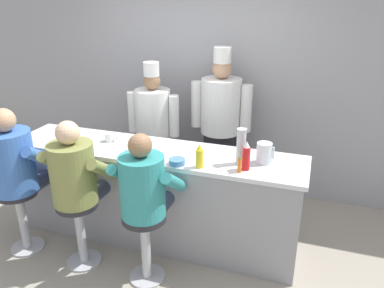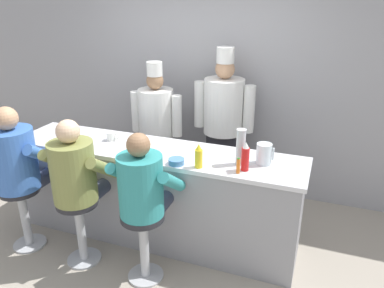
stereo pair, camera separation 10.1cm
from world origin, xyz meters
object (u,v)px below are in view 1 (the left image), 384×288
Objects in this scene: coffee_mug_white at (110,137)px; diner_seated_olive at (76,178)px; breakfast_plate at (140,148)px; cup_stack_steel at (241,146)px; cereal_bowl at (177,162)px; cook_in_whites_near at (154,125)px; cook_in_whites_far at (221,119)px; ketchup_bottle_red at (246,156)px; mustard_bottle_yellow at (200,156)px; water_pitcher_clear at (264,153)px; coffee_mug_tan at (62,138)px; diner_seated_blue at (15,165)px; hot_sauce_bottle_orange at (239,165)px; diner_seated_teal at (144,192)px.

diner_seated_olive reaches higher than coffee_mug_white.
breakfast_plate is 0.99m from cup_stack_steel.
cereal_bowl is 1.31m from cook_in_whites_near.
breakfast_plate is at bearing -115.28° from cook_in_whites_far.
ketchup_bottle_red reaches higher than cereal_bowl.
mustard_bottle_yellow is 0.37m from cup_stack_steel.
water_pitcher_clear is 0.11× the size of cook_in_whites_near.
coffee_mug_tan is 1.81m from cup_stack_steel.
diner_seated_olive is at bearing -88.38° from coffee_mug_white.
cook_in_whites_far is at bearing 64.72° from breakfast_plate.
mustard_bottle_yellow is at bearing 11.31° from diner_seated_blue.
hot_sauce_bottle_orange is 0.10× the size of diner_seated_teal.
water_pitcher_clear is at bearing 4.36° from coffee_mug_tan.
coffee_mug_tan is at bearing -138.95° from cook_in_whites_far.
cereal_bowl is 0.40m from diner_seated_teal.
cook_in_whites_far is at bearing 113.95° from ketchup_bottle_red.
breakfast_plate is 0.63m from diner_seated_teal.
coffee_mug_white is 0.08× the size of cook_in_whites_near.
diner_seated_olive reaches higher than ketchup_bottle_red.
cup_stack_steel is 1.55m from cook_in_whites_near.
cook_in_whites_near reaches higher than coffee_mug_white.
cook_in_whites_far is (-0.47, 1.09, -0.14)m from cup_stack_steel.
hot_sauce_bottle_orange is 0.55m from cereal_bowl.
diner_seated_olive is 1.43m from cook_in_whites_near.
diner_seated_olive is (-1.41, -0.42, -0.23)m from ketchup_bottle_red.
coffee_mug_tan is 0.52m from diner_seated_blue.
cup_stack_steel reaches higher than water_pitcher_clear.
cereal_bowl is 0.44× the size of cup_stack_steel.
hot_sauce_bottle_orange is 1.43m from diner_seated_olive.
coffee_mug_white is 0.95m from diner_seated_teal.
coffee_mug_white reaches higher than cereal_bowl.
diner_seated_blue is (-0.20, -0.46, -0.13)m from coffee_mug_tan.
mustard_bottle_yellow is at bearing -149.35° from cup_stack_steel.
breakfast_plate is at bearing 118.47° from diner_seated_teal.
mustard_bottle_yellow is at bearing 18.30° from diner_seated_olive.
cook_in_whites_near reaches higher than breakfast_plate.
diner_seated_teal is (-0.69, -0.53, -0.29)m from cup_stack_steel.
breakfast_plate is (-1.05, 0.11, -0.11)m from ketchup_bottle_red.
mustard_bottle_yellow reaches higher than water_pitcher_clear.
cook_in_whites_far is (-0.15, 1.28, -0.07)m from mustard_bottle_yellow.
cook_in_whites_near is (-0.72, 1.09, -0.10)m from cereal_bowl.
coffee_mug_white is 0.91m from diner_seated_blue.
mustard_bottle_yellow is 1.49m from coffee_mug_tan.
ketchup_bottle_red is 0.23m from water_pitcher_clear.
hot_sauce_bottle_orange is 1.83m from coffee_mug_tan.
diner_seated_olive is at bearing -124.46° from breakfast_plate.
mustard_bottle_yellow is at bearing -4.54° from coffee_mug_tan.
diner_seated_olive is at bearing 179.84° from diner_seated_teal.
cook_in_whites_far reaches higher than cup_stack_steel.
coffee_mug_tan is at bearing -120.08° from cook_in_whites_near.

